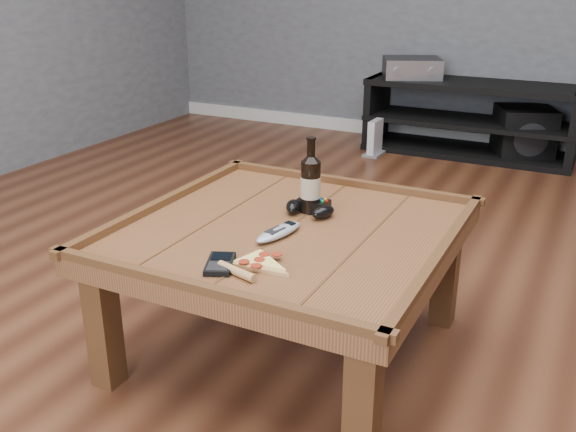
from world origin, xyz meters
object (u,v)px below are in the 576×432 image
at_px(coffee_table, 289,245).
at_px(pizza_slice, 256,264).
at_px(beer_bottle, 311,182).
at_px(subwoofer, 523,134).
at_px(smartphone, 220,264).
at_px(remote_control, 279,232).
at_px(av_receiver, 412,68).
at_px(game_console, 375,139).
at_px(media_console, 469,119).
at_px(game_controller, 310,207).

distance_m(coffee_table, pizza_slice, 0.30).
bearing_deg(beer_bottle, subwoofer, 82.28).
xyz_separation_m(smartphone, remote_control, (0.05, 0.26, 0.01)).
height_order(av_receiver, game_console, av_receiver).
distance_m(beer_bottle, subwoofer, 2.69).
bearing_deg(coffee_table, remote_control, -87.53).
bearing_deg(game_console, beer_bottle, -74.80).
xyz_separation_m(smartphone, av_receiver, (-0.38, 3.08, 0.11)).
bearing_deg(media_console, smartphone, -90.80).
xyz_separation_m(media_console, remote_control, (0.00, -2.82, 0.22)).
distance_m(media_console, game_console, 0.66).
bearing_deg(game_console, av_receiver, 66.95).
height_order(coffee_table, game_console, coffee_table).
distance_m(pizza_slice, remote_control, 0.22).
height_order(coffee_table, pizza_slice, same).
bearing_deg(game_controller, av_receiver, 100.58).
distance_m(beer_bottle, game_controller, 0.08).
distance_m(media_console, subwoofer, 0.37).
bearing_deg(beer_bottle, coffee_table, -89.89).
distance_m(game_controller, game_console, 2.40).
xyz_separation_m(beer_bottle, av_receiver, (-0.43, 2.58, 0.01)).
bearing_deg(game_controller, pizza_slice, -83.89).
distance_m(coffee_table, remote_control, 0.10).
bearing_deg(game_console, game_controller, -74.71).
bearing_deg(game_controller, coffee_table, -92.27).
height_order(beer_bottle, subwoofer, beer_bottle).
bearing_deg(av_receiver, subwoofer, -20.14).
height_order(beer_bottle, smartphone, beer_bottle).
bearing_deg(beer_bottle, remote_control, -89.15).
relative_size(remote_control, game_console, 0.84).
distance_m(pizza_slice, smartphone, 0.10).
relative_size(beer_bottle, pizza_slice, 0.98).
xyz_separation_m(coffee_table, smartphone, (-0.04, -0.34, 0.07)).
bearing_deg(av_receiver, beer_bottle, -104.61).
bearing_deg(pizza_slice, game_controller, 110.37).
bearing_deg(media_console, game_console, -151.23).
xyz_separation_m(pizza_slice, subwoofer, (0.31, 3.09, -0.28)).
height_order(game_controller, subwoofer, game_controller).
bearing_deg(remote_control, pizza_slice, -66.74).
height_order(game_controller, av_receiver, av_receiver).
relative_size(av_receiver, subwoofer, 1.04).
relative_size(coffee_table, subwoofer, 2.23).
relative_size(beer_bottle, game_controller, 1.36).
xyz_separation_m(remote_control, game_console, (-0.57, 2.51, -0.35)).
relative_size(coffee_table, beer_bottle, 3.99).
relative_size(beer_bottle, subwoofer, 0.56).
distance_m(beer_bottle, smartphone, 0.51).
bearing_deg(subwoofer, pizza_slice, -119.25).
height_order(subwoofer, game_console, subwoofer).
relative_size(beer_bottle, av_receiver, 0.54).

